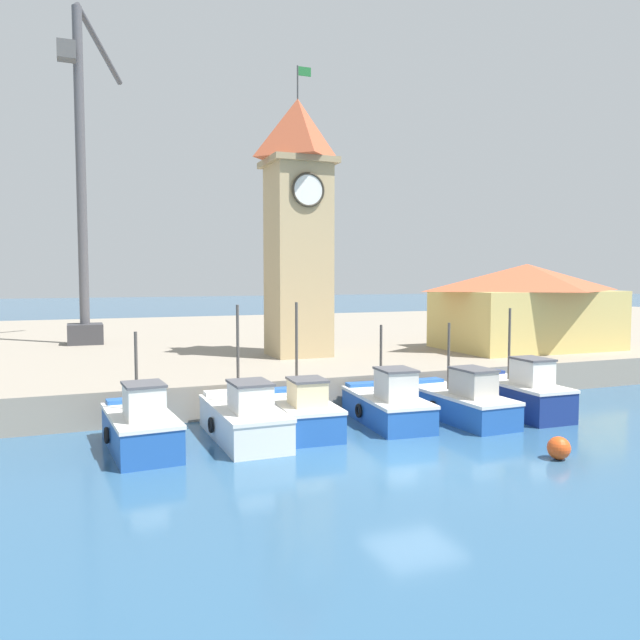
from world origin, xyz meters
TOP-DOWN VIEW (x-y plane):
  - ground_plane at (0.00, 0.00)m, footprint 300.00×300.00m
  - quay_wharf at (0.00, 27.50)m, footprint 120.00×40.00m
  - fishing_boat_far_left at (-7.15, 4.32)m, footprint 2.16×4.50m
  - fishing_boat_left_outer at (-3.86, 4.46)m, footprint 2.11×5.03m
  - fishing_boat_left_inner at (-1.74, 4.76)m, footprint 2.09×4.39m
  - fishing_boat_mid_left at (1.61, 4.77)m, footprint 2.29×4.82m
  - fishing_boat_center at (4.42, 4.34)m, footprint 2.07×5.27m
  - fishing_boat_mid_right at (7.10, 4.28)m, footprint 1.95×4.77m
  - clock_tower at (1.62, 14.61)m, footprint 3.32×3.32m
  - warehouse_right at (14.54, 12.92)m, footprint 9.59×6.36m
  - port_crane_near at (-8.43, 24.44)m, footprint 3.93×6.33m
  - mooring_buoy at (4.20, -1.10)m, footprint 0.68×0.68m

SIDE VIEW (x-z plane):
  - ground_plane at x=0.00m, z-range 0.00..0.00m
  - mooring_buoy at x=4.20m, z-range 0.00..0.68m
  - quay_wharf at x=0.00m, z-range 0.00..1.33m
  - fishing_boat_center at x=4.42m, z-range -1.11..2.48m
  - fishing_boat_left_inner at x=-1.74m, z-range -1.55..2.92m
  - fishing_boat_mid_left at x=1.61m, z-range -1.08..2.48m
  - fishing_boat_left_outer at x=-3.86m, z-range -1.50..2.92m
  - fishing_boat_far_left at x=-7.15m, z-range -1.07..2.57m
  - fishing_boat_mid_right at x=7.10m, z-range -1.25..2.85m
  - warehouse_right at x=14.54m, z-range 1.38..6.11m
  - clock_tower at x=1.62m, z-range 0.97..15.44m
  - port_crane_near at x=-8.43m, z-range -1.01..18.86m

